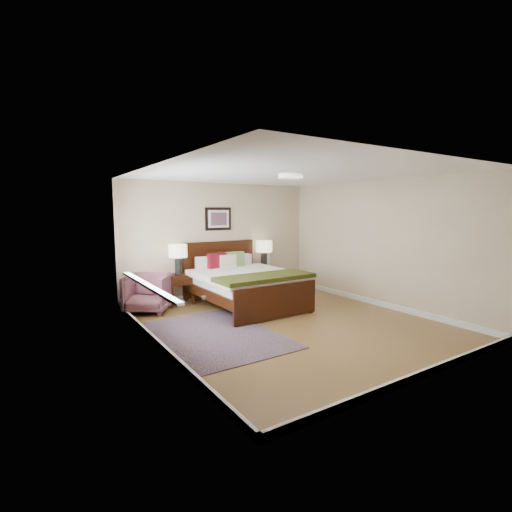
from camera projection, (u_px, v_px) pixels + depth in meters
The scene contains 18 objects.
floor at pixel (289, 323), 6.31m from camera, with size 5.00×5.00×0.00m, color brown.
back_wall at pixel (221, 240), 8.24m from camera, with size 4.50×0.04×2.50m, color #C4B28E.
front_wall at pixel (430, 271), 4.07m from camera, with size 4.50×0.04×2.50m, color #C4B28E.
left_wall at pixel (157, 260), 4.95m from camera, with size 0.04×5.00×2.50m, color #C4B28E.
right_wall at pixel (379, 244), 7.36m from camera, with size 0.04×5.00×2.50m, color #C4B28E.
ceiling at pixel (291, 174), 6.00m from camera, with size 4.50×5.00×0.02m, color white.
window at pixel (145, 246), 5.55m from camera, with size 0.11×2.72×1.32m.
door at pixel (217, 299), 3.52m from camera, with size 0.06×1.00×2.18m.
ceil_fixture at pixel (291, 176), 6.01m from camera, with size 0.44×0.44×0.08m.
bed at pixel (244, 279), 7.37m from camera, with size 1.84×2.24×1.21m.
wall_art at pixel (218, 219), 8.12m from camera, with size 0.62×0.05×0.50m.
nightstand_left at pixel (179, 280), 7.54m from camera, with size 0.51×0.46×0.61m.
nightstand_right at pixel (264, 276), 8.69m from camera, with size 0.59×0.45×0.59m.
lamp_left at pixel (178, 253), 7.49m from camera, with size 0.37×0.37×0.61m.
lamp_right at pixel (264, 248), 8.62m from camera, with size 0.37×0.37×0.61m.
armchair at pixel (148, 293), 6.97m from camera, with size 0.77×0.79×0.72m, color brown.
rug_persian at pixel (214, 335), 5.70m from camera, with size 1.72×2.43×0.01m, color #0B0D38.
rug_navy at pixel (272, 296), 8.29m from camera, with size 0.75×1.12×0.01m, color black.
Camera 1 is at (-3.78, -4.85, 1.91)m, focal length 26.00 mm.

